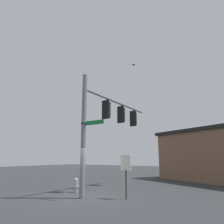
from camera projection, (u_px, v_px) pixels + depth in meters
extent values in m
plane|color=#2D3033|center=(82.00, 198.00, 10.70)|extent=(80.00, 80.00, 0.00)
cylinder|color=slate|center=(84.00, 133.00, 11.39)|extent=(0.27, 0.27, 6.63)
cylinder|color=slate|center=(119.00, 103.00, 14.99)|extent=(0.28, 7.49, 0.14)
cylinder|color=black|center=(107.00, 101.00, 13.70)|extent=(0.08, 0.08, 0.18)
cube|color=black|center=(107.00, 110.00, 13.57)|extent=(0.36, 0.30, 1.05)
sphere|color=red|center=(109.00, 105.00, 13.80)|extent=(0.22, 0.22, 0.22)
cube|color=black|center=(109.00, 104.00, 13.84)|extent=(0.24, 0.20, 0.03)
sphere|color=brown|center=(109.00, 111.00, 13.73)|extent=(0.22, 0.22, 0.22)
cube|color=black|center=(109.00, 109.00, 13.76)|extent=(0.24, 0.20, 0.03)
sphere|color=#0F4C19|center=(109.00, 116.00, 13.65)|extent=(0.22, 0.22, 0.22)
cube|color=black|center=(109.00, 114.00, 13.69)|extent=(0.24, 0.20, 0.03)
cube|color=black|center=(105.00, 110.00, 13.44)|extent=(0.54, 0.03, 1.22)
cylinder|color=black|center=(122.00, 106.00, 15.25)|extent=(0.08, 0.08, 0.18)
cube|color=black|center=(122.00, 115.00, 15.12)|extent=(0.36, 0.30, 1.05)
sphere|color=red|center=(123.00, 111.00, 15.35)|extent=(0.22, 0.22, 0.22)
cube|color=black|center=(123.00, 109.00, 15.39)|extent=(0.24, 0.20, 0.03)
sphere|color=brown|center=(123.00, 115.00, 15.28)|extent=(0.22, 0.22, 0.22)
cube|color=black|center=(123.00, 114.00, 15.31)|extent=(0.24, 0.20, 0.03)
sphere|color=#0F4C19|center=(123.00, 120.00, 15.20)|extent=(0.22, 0.22, 0.22)
cube|color=black|center=(123.00, 119.00, 15.24)|extent=(0.24, 0.20, 0.03)
cube|color=black|center=(121.00, 114.00, 14.99)|extent=(0.54, 0.03, 1.22)
cylinder|color=black|center=(134.00, 111.00, 16.80)|extent=(0.08, 0.08, 0.18)
cube|color=black|center=(134.00, 119.00, 16.67)|extent=(0.36, 0.30, 1.05)
sphere|color=red|center=(135.00, 115.00, 16.90)|extent=(0.22, 0.22, 0.22)
cube|color=black|center=(135.00, 114.00, 16.94)|extent=(0.24, 0.20, 0.03)
sphere|color=brown|center=(135.00, 119.00, 16.83)|extent=(0.22, 0.22, 0.22)
cube|color=black|center=(135.00, 118.00, 16.86)|extent=(0.24, 0.20, 0.03)
sphere|color=#0F4C19|center=(135.00, 124.00, 16.75)|extent=(0.22, 0.22, 0.22)
cube|color=black|center=(135.00, 122.00, 16.79)|extent=(0.24, 0.20, 0.03)
cube|color=black|center=(133.00, 118.00, 16.54)|extent=(0.54, 0.03, 1.22)
cube|color=#147238|center=(95.00, 122.00, 11.11)|extent=(1.17, 0.05, 0.22)
cube|color=white|center=(95.00, 122.00, 11.12)|extent=(1.17, 0.03, 0.04)
cylinder|color=#262626|center=(84.00, 124.00, 11.50)|extent=(0.31, 0.31, 0.08)
ellipsoid|color=#4C4742|center=(134.00, 65.00, 15.41)|extent=(0.26, 0.14, 0.08)
cube|color=#4C4742|center=(134.00, 65.00, 15.44)|extent=(0.14, 0.29, 0.03)
cube|color=#4C4742|center=(133.00, 64.00, 15.40)|extent=(0.13, 0.29, 0.05)
cylinder|color=#99999E|center=(76.00, 187.00, 12.48)|extent=(0.24, 0.24, 0.65)
sphere|color=#99999E|center=(76.00, 180.00, 12.56)|extent=(0.23, 0.23, 0.23)
cylinder|color=#99999E|center=(78.00, 186.00, 12.39)|extent=(0.12, 0.10, 0.10)
cylinder|color=#333333|center=(126.00, 184.00, 10.68)|extent=(0.08, 0.08, 1.40)
cube|color=silver|center=(126.00, 163.00, 10.90)|extent=(0.60, 0.04, 0.76)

